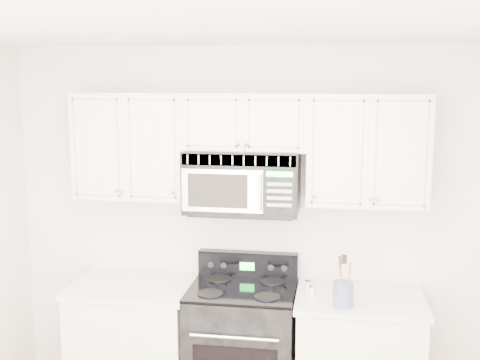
# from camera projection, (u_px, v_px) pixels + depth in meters

# --- Properties ---
(room) EXTENTS (3.51, 3.51, 2.61)m
(room) POSITION_uv_depth(u_px,v_px,m) (194.00, 319.00, 2.70)
(room) COLOR brown
(room) RESTS_ON ground
(base_cabinet_left) EXTENTS (0.86, 0.65, 0.92)m
(base_cabinet_left) POSITION_uv_depth(u_px,v_px,m) (135.00, 348.00, 4.38)
(base_cabinet_left) COLOR white
(base_cabinet_left) RESTS_ON ground
(range) EXTENTS (0.73, 0.67, 1.11)m
(range) POSITION_uv_depth(u_px,v_px,m) (242.00, 348.00, 4.24)
(range) COLOR black
(range) RESTS_ON ground
(upper_cabinets) EXTENTS (2.44, 0.37, 0.75)m
(upper_cabinets) POSITION_uv_depth(u_px,v_px,m) (247.00, 142.00, 4.14)
(upper_cabinets) COLOR white
(upper_cabinets) RESTS_ON ground
(microwave) EXTENTS (0.78, 0.44, 0.43)m
(microwave) POSITION_uv_depth(u_px,v_px,m) (243.00, 181.00, 4.15)
(microwave) COLOR black
(microwave) RESTS_ON ground
(utensil_crock) EXTENTS (0.13, 0.13, 0.34)m
(utensil_crock) POSITION_uv_depth(u_px,v_px,m) (343.00, 294.00, 3.85)
(utensil_crock) COLOR slate
(utensil_crock) RESTS_ON base_cabinet_right
(shaker_salt) EXTENTS (0.04, 0.04, 0.10)m
(shaker_salt) POSITION_uv_depth(u_px,v_px,m) (308.00, 286.00, 4.09)
(shaker_salt) COLOR silver
(shaker_salt) RESTS_ON base_cabinet_right
(shaker_pepper) EXTENTS (0.04, 0.04, 0.09)m
(shaker_pepper) POSITION_uv_depth(u_px,v_px,m) (312.00, 291.00, 4.01)
(shaker_pepper) COLOR silver
(shaker_pepper) RESTS_ON base_cabinet_right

